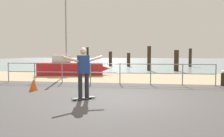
% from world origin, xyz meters
% --- Properties ---
extents(ground_plane, '(24.00, 10.00, 0.04)m').
position_xyz_m(ground_plane, '(0.00, -1.00, 0.00)').
color(ground_plane, '#474444').
rests_on(ground_plane, ground).
extents(beach_strip, '(24.00, 6.00, 0.04)m').
position_xyz_m(beach_strip, '(0.00, 7.00, 0.00)').
color(beach_strip, tan).
rests_on(beach_strip, ground).
extents(sea_surface, '(72.00, 50.00, 0.04)m').
position_xyz_m(sea_surface, '(0.00, 35.00, 0.00)').
color(sea_surface, '#849EA3').
rests_on(sea_surface, ground).
extents(railing_fence, '(10.48, 0.05, 1.05)m').
position_xyz_m(railing_fence, '(-1.19, 3.60, 0.69)').
color(railing_fence, gray).
rests_on(railing_fence, ground).
extents(sailboat, '(5.07, 2.36, 5.15)m').
position_xyz_m(sailboat, '(-4.25, 7.90, 0.52)').
color(sailboat, '#B21E23').
rests_on(sailboat, ground).
extents(skateboard, '(0.73, 0.69, 0.08)m').
position_xyz_m(skateboard, '(-1.19, -0.33, 0.07)').
color(skateboard, black).
rests_on(skateboard, ground).
extents(skateboarder, '(1.13, 1.04, 1.65)m').
position_xyz_m(skateboarder, '(-1.19, -0.33, 1.02)').
color(skateboarder, '#26262B').
rests_on(skateboarder, skateboard).
extents(bollard_short, '(0.18, 0.18, 0.61)m').
position_xyz_m(bollard_short, '(4.38, 3.73, 0.31)').
color(bollard_short, '#332319').
rests_on(bollard_short, ground).
extents(seagull, '(0.15, 0.49, 0.18)m').
position_xyz_m(seagull, '(4.38, 3.71, 0.69)').
color(seagull, white).
rests_on(seagull, bollard_short).
extents(groyne_post_0, '(0.26, 0.26, 2.18)m').
position_xyz_m(groyne_post_0, '(-5.82, 17.94, 1.09)').
color(groyne_post_0, '#332319').
rests_on(groyne_post_0, ground).
extents(groyne_post_1, '(0.39, 0.39, 1.71)m').
position_xyz_m(groyne_post_1, '(-3.54, 19.99, 0.85)').
color(groyne_post_1, '#332319').
rests_on(groyne_post_1, ground).
extents(groyne_post_2, '(0.38, 0.38, 1.55)m').
position_xyz_m(groyne_post_2, '(-1.26, 18.92, 0.77)').
color(groyne_post_2, '#332319').
rests_on(groyne_post_2, ground).
extents(groyne_post_3, '(0.32, 0.32, 2.14)m').
position_xyz_m(groyne_post_3, '(1.02, 12.74, 1.07)').
color(groyne_post_3, '#332319').
rests_on(groyne_post_3, ground).
extents(groyne_post_4, '(0.40, 0.40, 1.80)m').
position_xyz_m(groyne_post_4, '(3.30, 12.58, 0.90)').
color(groyne_post_4, '#332319').
rests_on(groyne_post_4, ground).
extents(groyne_post_5, '(0.33, 0.33, 2.03)m').
position_xyz_m(groyne_post_5, '(5.58, 19.26, 1.02)').
color(groyne_post_5, '#332319').
rests_on(groyne_post_5, ground).
extents(traffic_cone, '(0.36, 0.36, 0.50)m').
position_xyz_m(traffic_cone, '(-3.76, 1.22, 0.25)').
color(traffic_cone, '#E55919').
rests_on(traffic_cone, ground).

